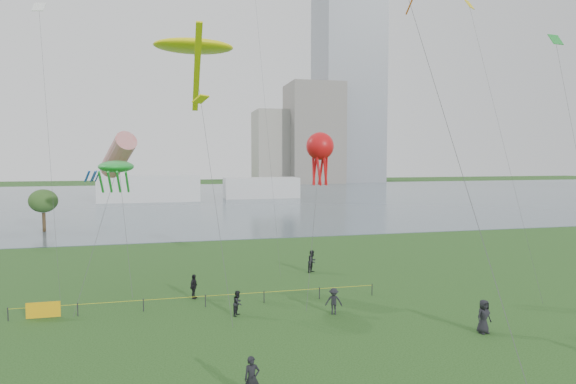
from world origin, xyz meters
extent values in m
cube|color=#4E616B|center=(0.00, 100.00, 0.02)|extent=(400.00, 120.00, 0.08)
cube|color=slate|center=(62.00, 168.00, 60.00)|extent=(24.00, 24.00, 120.00)
cube|color=slate|center=(46.00, 162.00, 19.00)|extent=(20.00, 20.00, 38.00)
cube|color=gray|center=(32.00, 168.00, 14.00)|extent=(16.00, 18.00, 28.00)
cube|color=silver|center=(-12.00, 95.00, 3.00)|extent=(22.00, 8.00, 6.00)
cube|color=silver|center=(14.00, 98.00, 2.50)|extent=(18.00, 7.00, 5.00)
cylinder|color=#3A2C1A|center=(-23.73, 52.18, 1.29)|extent=(0.44, 0.44, 2.58)
ellipsoid|color=#335622|center=(-23.73, 52.18, 4.19)|extent=(3.67, 3.67, 3.10)
cylinder|color=black|center=(-16.66, 14.42, 0.42)|extent=(0.07, 0.07, 0.85)
cylinder|color=black|center=(-12.66, 14.42, 0.42)|extent=(0.07, 0.07, 0.85)
cylinder|color=black|center=(-8.66, 14.42, 0.42)|extent=(0.07, 0.07, 0.85)
cylinder|color=black|center=(-4.66, 14.42, 0.42)|extent=(0.07, 0.07, 0.85)
cylinder|color=black|center=(-0.66, 14.42, 0.42)|extent=(0.07, 0.07, 0.85)
cylinder|color=black|center=(3.34, 14.42, 0.42)|extent=(0.07, 0.07, 0.85)
cylinder|color=black|center=(7.34, 14.42, 0.42)|extent=(0.07, 0.07, 0.85)
cylinder|color=#C0C517|center=(-4.66, 14.42, 0.75)|extent=(24.00, 0.03, 0.03)
cube|color=#E9A50C|center=(-14.66, 14.42, 0.55)|extent=(2.00, 0.04, 1.00)
imported|color=black|center=(-2.75, 12.22, 0.80)|extent=(0.92, 0.98, 1.60)
imported|color=black|center=(3.26, 11.04, 0.85)|extent=(1.25, 0.97, 1.70)
imported|color=black|center=(-5.34, 16.59, 0.87)|extent=(0.84, 1.10, 1.74)
imported|color=black|center=(10.54, 5.92, 0.97)|extent=(1.05, 0.80, 1.94)
imported|color=black|center=(-3.55, 1.48, 0.91)|extent=(0.70, 0.48, 1.83)
imported|color=black|center=(5.05, 22.15, 0.97)|extent=(1.20, 1.18, 1.95)
cylinder|color=#3F3F42|center=(-4.22, 13.32, 8.82)|extent=(1.82, 6.39, 17.65)
ellipsoid|color=yellow|center=(-5.12, 16.50, 17.64)|extent=(5.43, 3.39, 0.85)
cube|color=yellow|center=(-5.12, 12.30, 15.24)|extent=(0.36, 6.98, 4.09)
cube|color=yellow|center=(-5.12, 8.50, 13.14)|extent=(0.95, 0.95, 0.42)
cylinder|color=#3F3F42|center=(-10.24, 20.09, 5.10)|extent=(1.27, 4.68, 10.21)
cylinder|color=red|center=(-10.86, 22.42, 10.20)|extent=(3.51, 5.00, 3.70)
cylinder|color=#1A4BB6|center=(-12.26, 21.22, 8.60)|extent=(0.60, 1.13, 0.88)
cylinder|color=#1A4BB6|center=(-12.53, 21.60, 8.60)|extent=(0.60, 1.13, 0.88)
cylinder|color=#1A4BB6|center=(-12.98, 21.46, 8.60)|extent=(0.60, 1.13, 0.88)
cylinder|color=#1A4BB6|center=(-12.98, 20.99, 8.60)|extent=(0.60, 1.13, 0.88)
cylinder|color=#1A4BB6|center=(-12.53, 20.84, 8.60)|extent=(0.60, 1.13, 0.88)
cylinder|color=#3F3F42|center=(-11.69, 16.00, 4.70)|extent=(2.45, 3.42, 9.41)
ellipsoid|color=green|center=(-10.49, 17.70, 9.40)|extent=(2.36, 4.26, 0.83)
cylinder|color=green|center=(-11.29, 16.10, 8.40)|extent=(0.16, 1.79, 1.54)
cylinder|color=green|center=(-10.74, 16.10, 8.40)|extent=(0.16, 1.79, 1.54)
cylinder|color=green|center=(-10.19, 16.10, 8.40)|extent=(0.16, 1.79, 1.54)
cylinder|color=green|center=(-9.64, 16.10, 8.40)|extent=(0.16, 1.79, 1.54)
cylinder|color=#3F3F42|center=(2.83, 14.25, 5.44)|extent=(2.30, 4.54, 10.88)
sphere|color=red|center=(3.97, 16.51, 10.87)|extent=(2.05, 2.05, 2.05)
cylinder|color=red|center=(4.47, 16.51, 9.27)|extent=(0.18, 0.54, 2.60)
cylinder|color=red|center=(4.22, 16.94, 9.27)|extent=(0.49, 0.36, 2.61)
cylinder|color=red|center=(3.72, 16.94, 9.27)|extent=(0.49, 0.36, 2.61)
cylinder|color=red|center=(3.47, 16.51, 9.27)|extent=(0.18, 0.54, 2.60)
cylinder|color=red|center=(3.72, 16.08, 9.27)|extent=(0.49, 0.36, 2.61)
cylinder|color=red|center=(4.22, 16.08, 9.27)|extent=(0.49, 0.36, 2.61)
cylinder|color=#3F3F42|center=(5.23, 0.28, 9.52)|extent=(0.09, 10.85, 19.05)
cube|color=white|center=(-16.29, 22.81, 21.37)|extent=(1.04, 1.00, 0.76)
cube|color=yellow|center=(16.73, 17.50, 22.30)|extent=(0.93, 0.60, 0.76)
cube|color=#198C2D|center=(18.32, 10.02, 17.88)|extent=(0.97, 0.68, 0.76)
camera|label=1|loc=(-6.53, -17.66, 10.08)|focal=30.00mm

